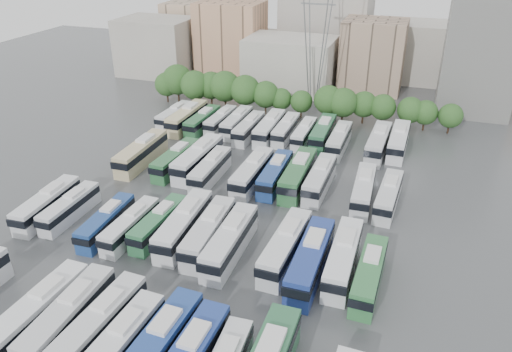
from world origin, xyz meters
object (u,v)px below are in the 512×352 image
(bus_r0_s8, at_px, (157,348))
(bus_r3_s5, at_px, (249,128))
(bus_r0_s6, at_px, (100,324))
(bus_r3_s2, at_px, (203,121))
(bus_r0_s7, at_px, (118,348))
(bus_r2_s10, at_px, (320,179))
(bus_r3_s6, at_px, (269,128))
(bus_r3_s8, at_px, (304,133))
(bus_r0_s4, at_px, (39,311))
(bus_r3_s3, at_px, (221,120))
(bus_r2_s12, at_px, (363,189))
(bus_r1_s0, at_px, (47,204))
(bus_r3_s13, at_px, (399,141))
(bus_r1_s8, at_px, (230,241))
(bus_r2_s5, at_px, (210,169))
(bus_r2_s7, at_px, (252,172))
(apartment_tower, at_px, (481,48))
(electricity_pylon, at_px, (318,17))
(bus_r2_s4, at_px, (198,158))
(bus_r3_s12, at_px, (378,142))
(bus_r1_s1, at_px, (70,208))
(bus_r2_s1, at_px, (141,152))
(bus_r2_s13, at_px, (388,195))
(bus_r1_s4, at_px, (131,225))
(bus_r3_s10, at_px, (339,140))
(bus_r1_s7, at_px, (209,232))
(bus_r2_s8, at_px, (275,174))
(bus_r1_s10, at_px, (286,246))
(bus_r3_s9, at_px, (323,133))
(bus_r2_s9, at_px, (298,174))
(bus_r1_s12, at_px, (343,257))
(bus_r1_s5, at_px, (159,223))
(bus_r2_s3, at_px, (176,159))
(bus_r1_s13, at_px, (369,274))
(bus_r1_s6, at_px, (184,224))
(bus_r3_s0, at_px, (174,115))
(bus_r1_s11, at_px, (310,260))
(bus_r0_s5, at_px, (68,316))
(bus_r3_s7, at_px, (286,129))

(bus_r0_s8, relative_size, bus_r3_s5, 1.13)
(bus_r0_s6, distance_m, bus_r3_s2, 54.06)
(bus_r0_s7, xyz_separation_m, bus_r2_s10, (9.94, 37.97, -0.02))
(bus_r3_s6, xyz_separation_m, bus_r3_s8, (6.51, 0.11, -0.28))
(bus_r0_s4, bearing_deg, bus_r3_s3, 95.45)
(bus_r2_s12, height_order, bus_r3_s2, bus_r2_s12)
(bus_r1_s0, bearing_deg, bus_r3_s13, 37.97)
(bus_r0_s7, height_order, bus_r1_s8, bus_r1_s8)
(bus_r2_s5, height_order, bus_r3_s2, bus_r2_s5)
(bus_r2_s7, bearing_deg, apartment_tower, 55.83)
(electricity_pylon, distance_m, bus_r2_s10, 41.69)
(bus_r0_s8, bearing_deg, bus_r2_s4, 111.78)
(apartment_tower, distance_m, bus_r3_s12, 34.61)
(bus_r1_s1, relative_size, bus_r2_s5, 0.92)
(bus_r2_s1, bearing_deg, bus_r3_s8, 36.41)
(bus_r2_s7, xyz_separation_m, bus_r2_s13, (20.14, -0.22, -0.18))
(bus_r2_s7, relative_size, bus_r3_s8, 1.18)
(bus_r1_s4, relative_size, bus_r3_s10, 0.92)
(bus_r1_s7, height_order, bus_r2_s8, bus_r1_s7)
(bus_r1_s10, distance_m, bus_r3_s9, 36.13)
(bus_r3_s13, bearing_deg, bus_r2_s9, -124.82)
(bus_r1_s0, relative_size, bus_r3_s13, 0.94)
(bus_r1_s7, distance_m, bus_r2_s12, 23.74)
(bus_r2_s5, relative_size, bus_r2_s8, 0.98)
(bus_r1_s1, bearing_deg, bus_r2_s1, 88.42)
(bus_r2_s4, distance_m, bus_r3_s2, 17.46)
(bus_r1_s0, distance_m, bus_r1_s12, 39.83)
(bus_r0_s6, xyz_separation_m, bus_r2_s13, (23.28, 34.30, -0.10))
(bus_r0_s8, height_order, bus_r3_s8, bus_r0_s8)
(bus_r1_s5, height_order, bus_r2_s3, bus_r2_s3)
(electricity_pylon, bearing_deg, bus_r1_s13, -71.13)
(bus_r2_s13, xyz_separation_m, bus_r3_s3, (-33.41, 19.75, -0.11))
(bus_r0_s8, xyz_separation_m, bus_r3_s10, (6.49, 52.57, -0.18))
(bus_r1_s6, height_order, bus_r3_s2, bus_r1_s6)
(bus_r2_s7, bearing_deg, bus_r1_s6, -100.55)
(bus_r2_s10, xyz_separation_m, bus_r3_s0, (-33.00, 17.66, -0.19))
(bus_r1_s11, relative_size, bus_r1_s12, 1.05)
(bus_r1_s7, relative_size, bus_r1_s10, 0.99)
(bus_r2_s13, bearing_deg, bus_r2_s9, 175.62)
(bus_r2_s3, relative_size, bus_r3_s9, 0.96)
(bus_r3_s12, bearing_deg, bus_r2_s1, -153.19)
(bus_r1_s4, distance_m, bus_r3_s9, 40.99)
(bus_r0_s5, bearing_deg, bus_r3_s9, 74.96)
(bus_r1_s12, bearing_deg, apartment_tower, 75.38)
(bus_r2_s10, distance_m, bus_r3_s5, 23.06)
(bus_r3_s0, xyz_separation_m, bus_r3_s5, (16.24, -1.82, 0.10))
(bus_r0_s6, xyz_separation_m, bus_r3_s9, (9.81, 53.71, 0.02))
(bus_r2_s5, height_order, bus_r3_s7, bus_r2_s5)
(apartment_tower, bearing_deg, electricity_pylon, -165.96)
(bus_r3_s0, bearing_deg, bus_r2_s5, -47.92)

